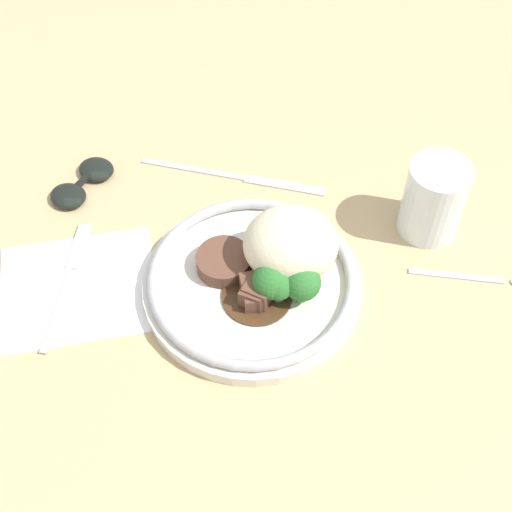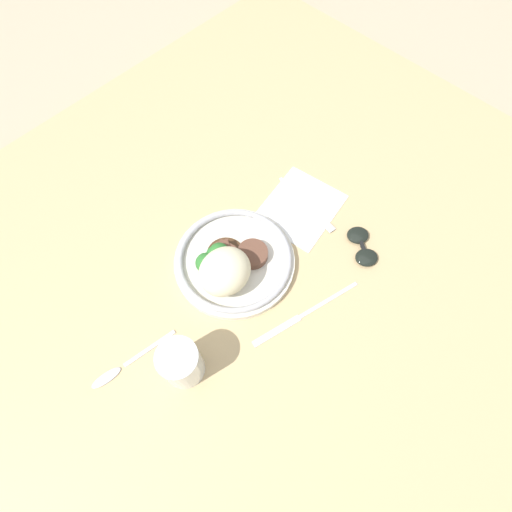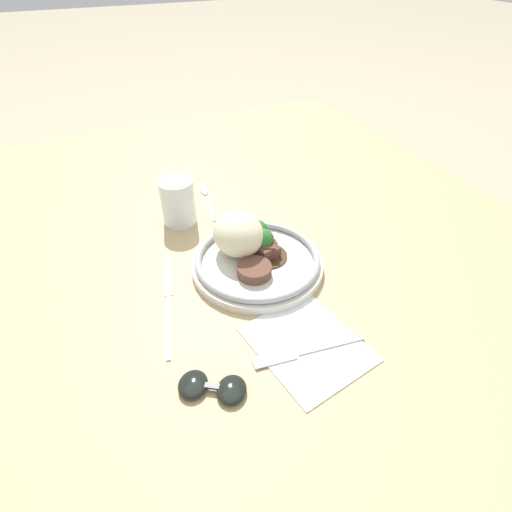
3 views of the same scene
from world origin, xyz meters
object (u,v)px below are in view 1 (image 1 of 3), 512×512
Objects in this scene: juice_glass at (433,202)px; fork at (70,272)px; knife at (240,177)px; plate at (265,272)px; sunglasses at (82,182)px.

fork is (-0.40, -0.05, -0.04)m from juice_glass.
fork is 0.23m from knife.
sunglasses is at bearing 143.88° from plate.
knife is 2.24× the size of sunglasses.
juice_glass is 0.40m from fork.
sunglasses is at bearing -162.49° from knife.
fork is 0.13m from sunglasses.
knife is at bearing 35.89° from sunglasses.
sunglasses reaches higher than fork.
plate is 0.20m from juice_glass.
sunglasses is (-0.19, -0.01, 0.01)m from knife.
plate is 0.26m from sunglasses.
plate is 0.21m from fork.
sunglasses is (-0.21, 0.15, -0.02)m from plate.
sunglasses reaches higher than knife.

